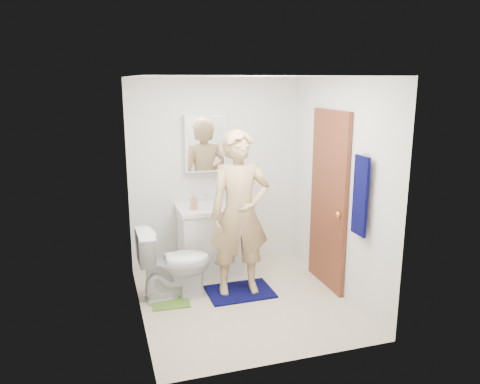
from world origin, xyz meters
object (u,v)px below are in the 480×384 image
object	(u,v)px
medicine_cabinet	(205,143)
man	(240,214)
toilet	(174,263)
toothbrush_cup	(231,199)
vanity_cabinet	(210,241)
towel	(360,196)
soap_dispenser	(194,202)

from	to	relation	value
medicine_cabinet	man	size ratio (longest dim) A/B	0.38
toilet	toothbrush_cup	bearing A→B (deg)	-52.77
vanity_cabinet	towel	xyz separation A→B (m)	(1.18, -1.48, 0.85)
toilet	man	xyz separation A→B (m)	(0.72, -0.11, 0.54)
medicine_cabinet	toilet	world-z (taller)	medicine_cabinet
vanity_cabinet	soap_dispenser	xyz separation A→B (m)	(-0.21, -0.07, 0.54)
towel	soap_dispenser	distance (m)	2.01
vanity_cabinet	toothbrush_cup	world-z (taller)	toothbrush_cup
vanity_cabinet	soap_dispenser	bearing A→B (deg)	-161.63
soap_dispenser	toilet	bearing A→B (deg)	-122.81
vanity_cabinet	toilet	distance (m)	0.81
medicine_cabinet	toilet	xyz separation A→B (m)	(-0.55, -0.82, -1.20)
vanity_cabinet	towel	distance (m)	2.08
man	toilet	bearing A→B (deg)	176.62
medicine_cabinet	towel	bearing A→B (deg)	-55.39
towel	man	bearing A→B (deg)	142.25
towel	toilet	world-z (taller)	towel
toilet	soap_dispenser	xyz separation A→B (m)	(0.34, 0.52, 0.54)
towel	toothbrush_cup	bearing A→B (deg)	119.39
medicine_cabinet	toothbrush_cup	world-z (taller)	medicine_cabinet
toothbrush_cup	man	distance (m)	0.79
toilet	man	world-z (taller)	man
medicine_cabinet	man	xyz separation A→B (m)	(0.17, -0.93, -0.66)
towel	toilet	bearing A→B (deg)	152.71
medicine_cabinet	towel	distance (m)	2.11
medicine_cabinet	toothbrush_cup	distance (m)	0.78
toothbrush_cup	man	world-z (taller)	man
toilet	vanity_cabinet	bearing A→B (deg)	-43.85
man	towel	bearing A→B (deg)	-32.38
man	soap_dispenser	bearing A→B (deg)	126.48
vanity_cabinet	toothbrush_cup	size ratio (longest dim) A/B	6.61
man	vanity_cabinet	bearing A→B (deg)	109.03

